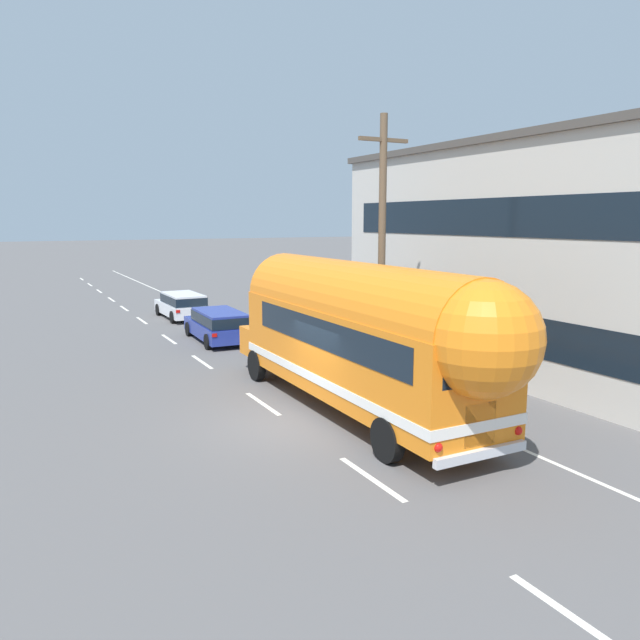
# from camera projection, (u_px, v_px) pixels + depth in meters

# --- Properties ---
(ground_plane) EXTENTS (300.00, 300.00, 0.00)m
(ground_plane) POSITION_uv_depth(u_px,v_px,m) (291.00, 423.00, 15.85)
(ground_plane) COLOR #565454
(lane_markings) EXTENTS (4.08, 80.00, 0.01)m
(lane_markings) POSITION_uv_depth(u_px,v_px,m) (228.00, 333.00, 28.41)
(lane_markings) COLOR silver
(lane_markings) RESTS_ON ground
(roadside_building) EXTENTS (9.92, 15.73, 7.84)m
(roadside_building) POSITION_uv_depth(u_px,v_px,m) (571.00, 255.00, 22.43)
(roadside_building) COLOR beige
(roadside_building) RESTS_ON ground
(utility_pole) EXTENTS (1.80, 0.24, 8.50)m
(utility_pole) POSITION_uv_depth(u_px,v_px,m) (382.00, 245.00, 19.68)
(utility_pole) COLOR brown
(utility_pole) RESTS_ON ground
(painted_bus) EXTENTS (2.67, 12.27, 4.12)m
(painted_bus) POSITION_uv_depth(u_px,v_px,m) (364.00, 332.00, 16.05)
(painted_bus) COLOR orange
(painted_bus) RESTS_ON ground
(car_lead) EXTENTS (2.07, 4.71, 1.37)m
(car_lead) POSITION_uv_depth(u_px,v_px,m) (219.00, 323.00, 26.33)
(car_lead) COLOR navy
(car_lead) RESTS_ON ground
(car_second) EXTENTS (1.95, 4.44, 1.37)m
(car_second) POSITION_uv_depth(u_px,v_px,m) (182.00, 304.00, 32.46)
(car_second) COLOR white
(car_second) RESTS_ON ground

